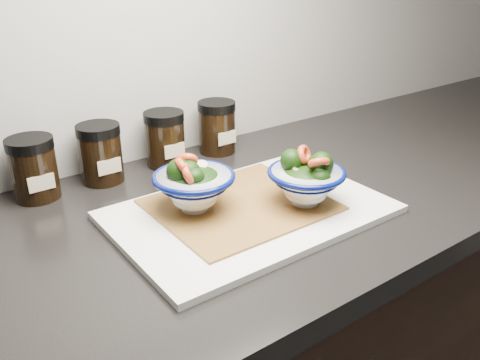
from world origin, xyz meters
TOP-DOWN VIEW (x-y plane):
  - countertop at (0.00, 1.45)m, footprint 3.50×0.60m
  - cutting_board at (0.14, 1.41)m, footprint 0.45×0.30m
  - bamboo_mat at (0.13, 1.43)m, footprint 0.28×0.24m
  - bowl_left at (0.06, 1.46)m, footprint 0.14×0.14m
  - bowl_right at (0.22, 1.37)m, footprint 0.13×0.13m
  - spice_jar_a at (-0.13, 1.69)m, footprint 0.08×0.08m
  - spice_jar_b at (-0.01, 1.69)m, footprint 0.08×0.08m
  - spice_jar_c at (0.13, 1.69)m, footprint 0.08×0.08m
  - spice_jar_d at (0.26, 1.69)m, footprint 0.08×0.08m

SIDE VIEW (x-z plane):
  - countertop at x=0.00m, z-range 0.86..0.90m
  - cutting_board at x=0.14m, z-range 0.90..0.91m
  - bamboo_mat at x=0.13m, z-range 0.91..0.92m
  - spice_jar_a at x=-0.13m, z-range 0.90..1.01m
  - spice_jar_b at x=-0.01m, z-range 0.90..1.01m
  - spice_jar_c at x=0.13m, z-range 0.90..1.01m
  - spice_jar_d at x=0.26m, z-range 0.90..1.01m
  - bowl_left at x=0.06m, z-range 0.91..1.01m
  - bowl_right at x=0.22m, z-range 0.91..1.01m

